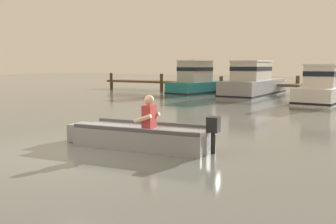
{
  "coord_description": "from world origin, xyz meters",
  "views": [
    {
      "loc": [
        5.71,
        -5.78,
        1.85
      ],
      "look_at": [
        0.51,
        3.17,
        0.55
      ],
      "focal_mm": 39.84,
      "sensor_mm": 36.0,
      "label": 1
    }
  ],
  "objects": [
    {
      "name": "ground_plane",
      "position": [
        0.0,
        0.0,
        0.0
      ],
      "size": [
        120.0,
        120.0,
        0.0
      ],
      "primitive_type": "plane",
      "color": "slate"
    },
    {
      "name": "wooden_dock",
      "position": [
        -6.13,
        18.38,
        0.61
      ],
      "size": [
        14.84,
        1.64,
        1.25
      ],
      "color": "brown",
      "rests_on": "ground"
    },
    {
      "name": "rowboat_with_person",
      "position": [
        0.96,
        1.17,
        0.25
      ],
      "size": [
        3.73,
        1.44,
        1.19
      ],
      "color": "gray",
      "rests_on": "ground"
    },
    {
      "name": "moored_boat_teal",
      "position": [
        -4.77,
        16.1,
        0.8
      ],
      "size": [
        2.65,
        5.08,
        2.19
      ],
      "color": "#1E727A",
      "rests_on": "ground"
    },
    {
      "name": "moored_boat_grey",
      "position": [
        -1.11,
        16.25,
        0.79
      ],
      "size": [
        2.3,
        6.76,
        2.14
      ],
      "color": "gray",
      "rests_on": "ground"
    },
    {
      "name": "moored_boat_white",
      "position": [
        3.18,
        14.46,
        0.71
      ],
      "size": [
        2.38,
        6.33,
        1.92
      ],
      "color": "white",
      "rests_on": "ground"
    }
  ]
}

